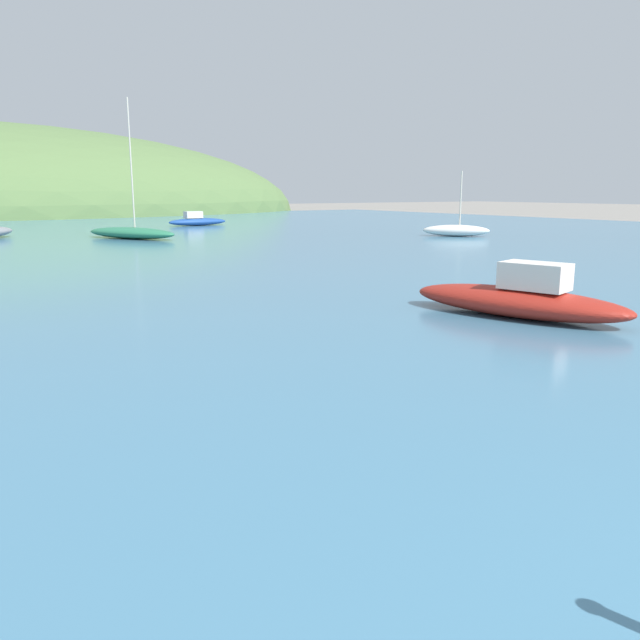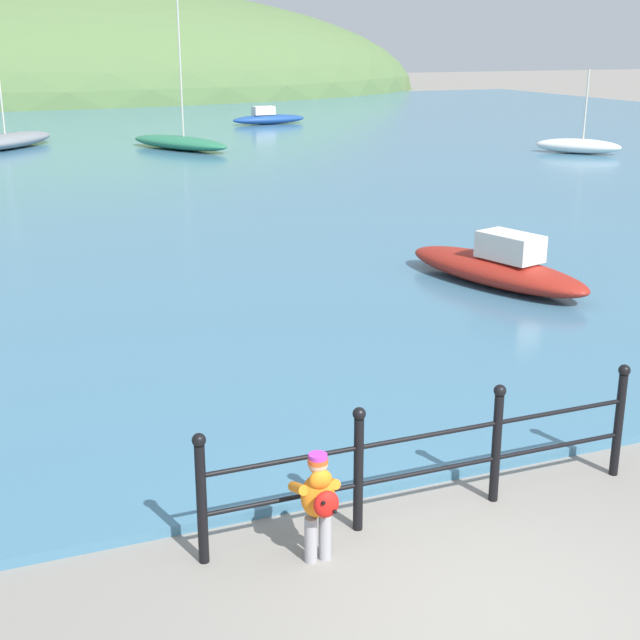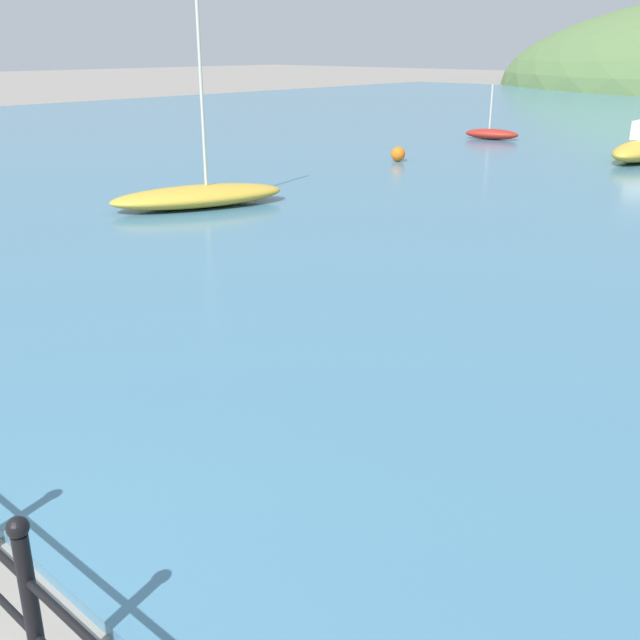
% 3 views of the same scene
% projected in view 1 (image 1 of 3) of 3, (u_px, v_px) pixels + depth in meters
% --- Properties ---
extents(water, '(80.00, 60.00, 0.10)m').
position_uv_depth(water, '(19.00, 241.00, 28.18)').
color(water, teal).
rests_on(water, ground).
extents(boat_red_dinghy, '(3.97, 1.37, 0.90)m').
position_uv_depth(boat_red_dinghy, '(197.00, 221.00, 39.50)').
color(boat_red_dinghy, '#1E4793').
rests_on(boat_red_dinghy, water).
extents(boat_mid_harbor, '(2.23, 4.09, 0.97)m').
position_uv_depth(boat_mid_harbor, '(519.00, 299.00, 10.87)').
color(boat_mid_harbor, maroon).
rests_on(boat_mid_harbor, water).
extents(boat_far_right, '(2.89, 2.97, 3.09)m').
position_uv_depth(boat_far_right, '(456.00, 230.00, 30.18)').
color(boat_far_right, silver).
rests_on(boat_far_right, water).
extents(boat_white_sailboat, '(3.61, 5.16, 6.20)m').
position_uv_depth(boat_white_sailboat, '(131.00, 232.00, 28.66)').
color(boat_white_sailboat, '#287551').
rests_on(boat_white_sailboat, water).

